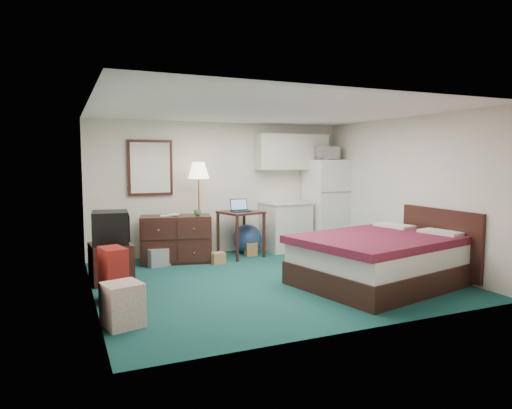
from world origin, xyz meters
name	(u,v)px	position (x,y,z in m)	size (l,w,h in m)	color
floor	(270,279)	(0.00, 0.00, 0.00)	(5.00, 4.50, 0.01)	#133F42
ceiling	(271,111)	(0.00, 0.00, 2.50)	(5.00, 4.50, 0.01)	#F0E7C9
walls	(270,196)	(0.00, 0.00, 1.25)	(5.01, 4.51, 2.50)	#F0E7C9
mirror	(150,168)	(-1.35, 2.22, 1.65)	(0.80, 0.06, 1.00)	white
upper_cabinets	(292,152)	(1.45, 2.08, 1.95)	(1.50, 0.35, 0.70)	silver
headboard	(440,241)	(2.46, -0.87, 0.55)	(0.06, 1.56, 1.00)	black
dresser	(176,239)	(-1.02, 1.72, 0.41)	(1.20, 0.55, 0.82)	black
floor_lamp	(199,211)	(-0.57, 1.81, 0.88)	(0.38, 0.38, 1.75)	#C3832F
desk	(241,234)	(0.19, 1.70, 0.42)	(0.67, 0.67, 0.85)	black
exercise_ball	(247,239)	(0.42, 1.93, 0.28)	(0.56, 0.56, 0.56)	navy
kitchen_counter	(286,227)	(1.24, 1.91, 0.46)	(0.85, 0.65, 0.93)	silver
fridge	(326,204)	(2.13, 1.88, 0.90)	(0.74, 0.74, 1.79)	white
bed	(379,260)	(1.31, -0.87, 0.35)	(2.19, 1.71, 0.70)	maroon
tv_stand	(111,263)	(-2.21, 0.80, 0.28)	(0.57, 0.62, 0.57)	black
suitcase	(113,274)	(-2.27, -0.17, 0.34)	(0.26, 0.42, 0.69)	#840D02
retail_box	(123,305)	(-2.28, -1.14, 0.24)	(0.38, 0.38, 0.47)	white
file_bin	(159,256)	(-1.35, 1.59, 0.15)	(0.43, 0.32, 0.30)	gray
cardboard_box_a	(218,258)	(-0.39, 1.32, 0.10)	(0.23, 0.19, 0.19)	#9E7D41
cardboard_box_b	(251,249)	(0.41, 1.74, 0.12)	(0.21, 0.24, 0.24)	#9E7D41
laptop	(241,206)	(0.17, 1.64, 0.96)	(0.33, 0.27, 0.22)	black
crt_tv	(110,228)	(-2.20, 0.81, 0.80)	(0.52, 0.56, 0.48)	black
microwave	(326,152)	(2.09, 1.84, 1.96)	(0.49, 0.27, 0.33)	white
book_a	(160,210)	(-1.28, 1.73, 0.93)	(0.16, 0.02, 0.21)	#9E7D41
book_b	(168,208)	(-1.13, 1.79, 0.95)	(0.19, 0.02, 0.25)	#9E7D41
mug	(198,212)	(-0.66, 1.57, 0.89)	(0.13, 0.10, 0.13)	#3D793A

